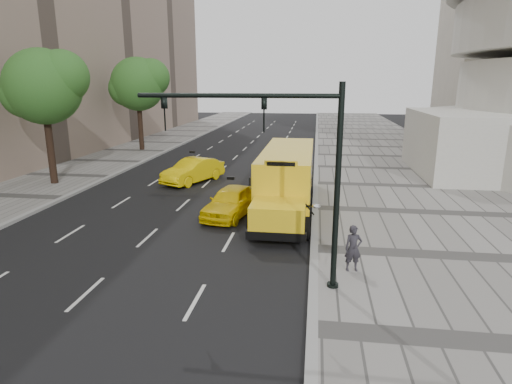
# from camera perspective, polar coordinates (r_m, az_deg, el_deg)

# --- Properties ---
(ground) EXTENTS (140.00, 140.00, 0.00)m
(ground) POSITION_cam_1_polar(r_m,az_deg,el_deg) (22.93, -7.29, -1.82)
(ground) COLOR black
(ground) RESTS_ON ground
(sidewalk_museum) EXTENTS (12.00, 140.00, 0.15)m
(sidewalk_museum) POSITION_cam_1_polar(r_m,az_deg,el_deg) (22.95, 23.04, -2.68)
(sidewalk_museum) COLOR gray
(sidewalk_museum) RESTS_ON ground
(sidewalk_far) EXTENTS (6.00, 140.00, 0.15)m
(sidewalk_far) POSITION_cam_1_polar(r_m,az_deg,el_deg) (27.86, -29.69, -0.56)
(sidewalk_far) COLOR gray
(sidewalk_far) RESTS_ON ground
(curb_museum) EXTENTS (0.30, 140.00, 0.15)m
(curb_museum) POSITION_cam_1_polar(r_m,az_deg,el_deg) (22.13, 7.88, -2.24)
(curb_museum) COLOR gray
(curb_museum) RESTS_ON ground
(curb_far) EXTENTS (0.30, 140.00, 0.15)m
(curb_far) POSITION_cam_1_polar(r_m,az_deg,el_deg) (26.15, -24.47, -0.83)
(curb_far) COLOR gray
(curb_far) RESTS_ON ground
(tree_b) EXTENTS (5.10, 4.53, 8.37)m
(tree_b) POSITION_cam_1_polar(r_m,az_deg,el_deg) (29.42, -26.40, 12.54)
(tree_b) COLOR black
(tree_b) RESTS_ON ground
(tree_c) EXTENTS (5.46, 4.86, 8.62)m
(tree_c) POSITION_cam_1_polar(r_m,az_deg,el_deg) (41.90, -15.38, 13.75)
(tree_c) COLOR black
(tree_c) RESTS_ON ground
(school_bus) EXTENTS (2.96, 11.56, 3.19)m
(school_bus) POSITION_cam_1_polar(r_m,az_deg,el_deg) (22.30, 4.18, 2.47)
(school_bus) COLOR yellow
(school_bus) RESTS_ON ground
(taxi_near) EXTENTS (2.56, 4.58, 1.47)m
(taxi_near) POSITION_cam_1_polar(r_m,az_deg,el_deg) (20.87, -3.36, -1.26)
(taxi_near) COLOR yellow
(taxi_near) RESTS_ON ground
(taxi_far) EXTENTS (3.48, 4.96, 1.55)m
(taxi_far) POSITION_cam_1_polar(r_m,az_deg,el_deg) (28.20, -8.39, 2.84)
(taxi_far) COLOR yellow
(taxi_far) RESTS_ON ground
(pedestrian) EXTENTS (0.65, 0.49, 1.60)m
(pedestrian) POSITION_cam_1_polar(r_m,az_deg,el_deg) (14.88, 12.84, -7.34)
(pedestrian) COLOR #2B282F
(pedestrian) RESTS_ON sidewalk_museum
(traffic_signal) EXTENTS (6.18, 0.36, 6.40)m
(traffic_signal) POSITION_cam_1_polar(r_m,az_deg,el_deg) (12.72, 4.60, 4.04)
(traffic_signal) COLOR black
(traffic_signal) RESTS_ON ground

